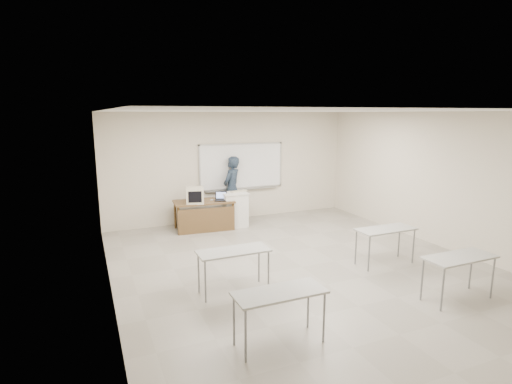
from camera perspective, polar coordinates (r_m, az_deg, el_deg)
name	(u,v)px	position (r m, az deg, el deg)	size (l,w,h in m)	color
floor	(302,267)	(8.01, 6.53, -10.61)	(7.00, 8.00, 0.01)	gray
whiteboard	(242,167)	(11.26, -2.06, 3.62)	(2.48, 0.10, 1.31)	white
student_desks	(344,257)	(6.72, 12.47, -9.02)	(4.40, 2.20, 0.73)	gray
instructor_desk	(205,209)	(10.28, -7.29, -2.44)	(1.51, 0.76, 0.75)	brown
podium	(235,210)	(10.56, -3.03, -2.52)	(0.66, 0.48, 0.92)	white
crt_monitor	(195,195)	(10.12, -8.68, -0.44)	(0.43, 0.48, 0.41)	beige
laptop	(220,198)	(10.33, -5.17, -0.92)	(0.30, 0.27, 0.22)	black
mouse	(212,200)	(10.34, -6.33, -1.13)	(0.10, 0.06, 0.04)	#A0A3A7
keyboard	(239,191)	(10.59, -2.45, 0.12)	(0.46, 0.15, 0.03)	beige
presenter	(232,189)	(11.10, -3.45, 0.47)	(0.66, 0.43, 1.80)	black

